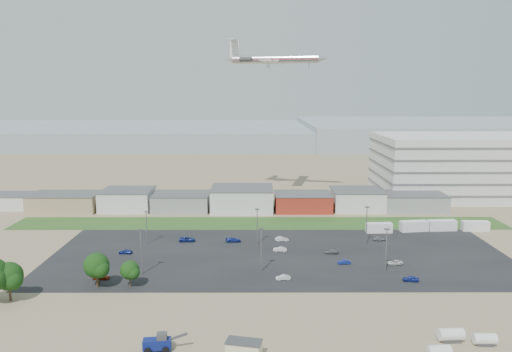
{
  "coord_description": "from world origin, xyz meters",
  "views": [
    {
      "loc": [
        -1.42,
        -106.28,
        42.83
      ],
      "look_at": [
        -1.09,
        22.0,
        20.84
      ],
      "focal_mm": 35.0,
      "sensor_mm": 36.0,
      "label": 1
    }
  ],
  "objects_px": {
    "telehandler": "(157,342)",
    "parked_car_6": "(233,240)",
    "parked_car_7": "(280,249)",
    "parked_car_11": "(282,239)",
    "portable_shed": "(244,349)",
    "storage_tank_nw": "(451,334)",
    "box_trailer_a": "(379,228)",
    "airliner": "(275,59)",
    "parked_car_5": "(125,252)",
    "parked_car_2": "(411,279)",
    "parked_car_13": "(283,277)",
    "parked_car_8": "(379,239)",
    "parked_car_12": "(331,252)",
    "parked_car_0": "(395,263)",
    "parked_car_10": "(101,277)",
    "parked_car_1": "(344,262)",
    "parked_car_9": "(187,239)"
  },
  "relations": [
    {
      "from": "telehandler",
      "to": "parked_car_6",
      "type": "bearing_deg",
      "value": 75.17
    },
    {
      "from": "portable_shed",
      "to": "parked_car_2",
      "type": "xyz_separation_m",
      "value": [
        37.3,
        32.89,
        -0.85
      ]
    },
    {
      "from": "parked_car_1",
      "to": "parked_car_12",
      "type": "bearing_deg",
      "value": -168.79
    },
    {
      "from": "parked_car_8",
      "to": "airliner",
      "type": "bearing_deg",
      "value": 22.26
    },
    {
      "from": "parked_car_2",
      "to": "parked_car_13",
      "type": "relative_size",
      "value": 1.06
    },
    {
      "from": "parked_car_13",
      "to": "parked_car_9",
      "type": "bearing_deg",
      "value": -146.03
    },
    {
      "from": "parked_car_5",
      "to": "parked_car_6",
      "type": "relative_size",
      "value": 0.8
    },
    {
      "from": "parked_car_0",
      "to": "parked_car_13",
      "type": "relative_size",
      "value": 1.15
    },
    {
      "from": "parked_car_10",
      "to": "parked_car_5",
      "type": "bearing_deg",
      "value": -0.4
    },
    {
      "from": "parked_car_2",
      "to": "parked_car_6",
      "type": "bearing_deg",
      "value": -118.2
    },
    {
      "from": "parked_car_1",
      "to": "parked_car_13",
      "type": "height_order",
      "value": "parked_car_13"
    },
    {
      "from": "storage_tank_nw",
      "to": "airliner",
      "type": "distance_m",
      "value": 130.6
    },
    {
      "from": "box_trailer_a",
      "to": "airliner",
      "type": "distance_m",
      "value": 78.42
    },
    {
      "from": "storage_tank_nw",
      "to": "parked_car_5",
      "type": "relative_size",
      "value": 1.21
    },
    {
      "from": "telehandler",
      "to": "parked_car_5",
      "type": "distance_m",
      "value": 53.41
    },
    {
      "from": "parked_car_6",
      "to": "parked_car_0",
      "type": "bearing_deg",
      "value": -119.32
    },
    {
      "from": "parked_car_0",
      "to": "parked_car_12",
      "type": "relative_size",
      "value": 1.03
    },
    {
      "from": "airliner",
      "to": "parked_car_6",
      "type": "bearing_deg",
      "value": -90.03
    },
    {
      "from": "parked_car_0",
      "to": "portable_shed",
      "type": "bearing_deg",
      "value": -47.25
    },
    {
      "from": "storage_tank_nw",
      "to": "parked_car_2",
      "type": "height_order",
      "value": "storage_tank_nw"
    },
    {
      "from": "parked_car_6",
      "to": "parked_car_8",
      "type": "height_order",
      "value": "parked_car_6"
    },
    {
      "from": "parked_car_1",
      "to": "parked_car_6",
      "type": "height_order",
      "value": "parked_car_6"
    },
    {
      "from": "parked_car_1",
      "to": "parked_car_2",
      "type": "relative_size",
      "value": 0.92
    },
    {
      "from": "telehandler",
      "to": "parked_car_12",
      "type": "height_order",
      "value": "telehandler"
    },
    {
      "from": "airliner",
      "to": "parked_car_5",
      "type": "distance_m",
      "value": 97.46
    },
    {
      "from": "parked_car_2",
      "to": "parked_car_7",
      "type": "relative_size",
      "value": 0.98
    },
    {
      "from": "telehandler",
      "to": "parked_car_6",
      "type": "relative_size",
      "value": 1.69
    },
    {
      "from": "box_trailer_a",
      "to": "parked_car_0",
      "type": "height_order",
      "value": "box_trailer_a"
    },
    {
      "from": "parked_car_10",
      "to": "telehandler",
      "type": "bearing_deg",
      "value": -146.54
    },
    {
      "from": "parked_car_1",
      "to": "parked_car_7",
      "type": "relative_size",
      "value": 0.89
    },
    {
      "from": "airliner",
      "to": "parked_car_2",
      "type": "distance_m",
      "value": 107.51
    },
    {
      "from": "parked_car_1",
      "to": "parked_car_12",
      "type": "distance_m",
      "value": 8.33
    },
    {
      "from": "portable_shed",
      "to": "parked_car_1",
      "type": "bearing_deg",
      "value": 73.91
    },
    {
      "from": "parked_car_7",
      "to": "storage_tank_nw",
      "type": "bearing_deg",
      "value": 36.1
    },
    {
      "from": "parked_car_8",
      "to": "parked_car_13",
      "type": "xyz_separation_m",
      "value": [
        -29.45,
        -30.07,
        -0.05
      ]
    },
    {
      "from": "storage_tank_nw",
      "to": "parked_car_6",
      "type": "bearing_deg",
      "value": 124.82
    },
    {
      "from": "parked_car_2",
      "to": "parked_car_13",
      "type": "height_order",
      "value": "parked_car_2"
    },
    {
      "from": "storage_tank_nw",
      "to": "parked_car_8",
      "type": "bearing_deg",
      "value": 88.0
    },
    {
      "from": "parked_car_7",
      "to": "parked_car_11",
      "type": "bearing_deg",
      "value": -179.04
    },
    {
      "from": "parked_car_2",
      "to": "parked_car_8",
      "type": "xyz_separation_m",
      "value": [
        0.44,
        31.08,
        -0.01
      ]
    },
    {
      "from": "portable_shed",
      "to": "storage_tank_nw",
      "type": "relative_size",
      "value": 1.36
    },
    {
      "from": "box_trailer_a",
      "to": "parked_car_6",
      "type": "distance_m",
      "value": 45.27
    },
    {
      "from": "telehandler",
      "to": "parked_car_1",
      "type": "bearing_deg",
      "value": 42.1
    },
    {
      "from": "parked_car_8",
      "to": "parked_car_13",
      "type": "distance_m",
      "value": 42.09
    },
    {
      "from": "parked_car_2",
      "to": "parked_car_8",
      "type": "relative_size",
      "value": 1.01
    },
    {
      "from": "parked_car_2",
      "to": "parked_car_5",
      "type": "bearing_deg",
      "value": -98.09
    },
    {
      "from": "parked_car_6",
      "to": "parked_car_10",
      "type": "distance_m",
      "value": 40.9
    },
    {
      "from": "portable_shed",
      "to": "telehandler",
      "type": "distance_m",
      "value": 14.69
    },
    {
      "from": "parked_car_13",
      "to": "parked_car_12",
      "type": "bearing_deg",
      "value": 136.04
    },
    {
      "from": "parked_car_10",
      "to": "parked_car_12",
      "type": "height_order",
      "value": "parked_car_10"
    }
  ]
}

